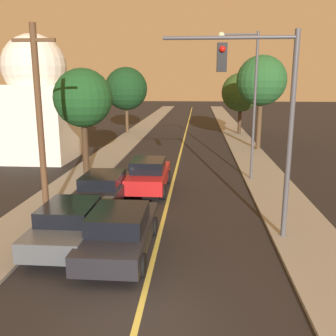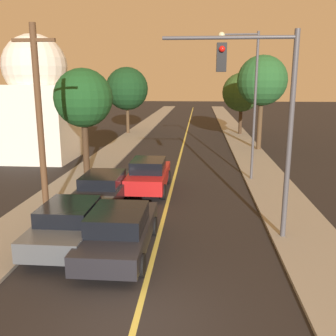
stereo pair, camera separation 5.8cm
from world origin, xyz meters
name	(u,v)px [view 1 (the left image)]	position (x,y,z in m)	size (l,w,h in m)	color
ground_plane	(137,323)	(0.00, 0.00, 0.00)	(200.00, 200.00, 0.00)	black
road_surface	(186,129)	(0.00, 36.00, 0.01)	(8.00, 80.00, 0.01)	black
sidewalk_left	(142,128)	(-5.25, 36.00, 0.06)	(2.50, 80.00, 0.12)	gray
sidewalk_right	(232,129)	(5.25, 36.00, 0.06)	(2.50, 80.00, 0.12)	gray
car_near_lane_front	(120,230)	(-1.12, 3.60, 0.77)	(2.05, 4.80, 1.50)	black
car_near_lane_second	(149,175)	(-1.12, 10.70, 0.85)	(1.94, 4.51, 1.66)	red
car_outer_lane_front	(72,222)	(-2.88, 4.10, 0.80)	(2.01, 4.65, 1.50)	#474C51
car_outer_lane_second	(104,188)	(-2.88, 8.54, 0.75)	(2.02, 5.07, 1.43)	black
traffic_signal_mast	(265,104)	(3.50, 5.15, 4.74)	(4.35, 0.42, 6.94)	#47474C
streetlamp_right	(246,88)	(3.87, 13.18, 5.13)	(2.14, 0.36, 7.87)	#47474C
utility_pole_left	(40,122)	(-4.60, 6.12, 3.97)	(1.60, 0.24, 7.38)	#513823
tree_left_near	(83,98)	(-5.25, 13.68, 4.50)	(3.34, 3.34, 6.09)	#3D2B1C
tree_left_far	(126,89)	(-6.17, 31.61, 4.71)	(4.40, 4.40, 6.80)	#4C3823
tree_right_near	(241,92)	(5.63, 31.85, 4.36)	(3.91, 3.91, 6.21)	#3D2B1C
tree_right_far	(261,81)	(6.18, 22.79, 5.49)	(3.87, 3.87, 7.34)	#4C3823
domed_building_left	(37,100)	(-9.81, 17.89, 4.21)	(4.62, 4.62, 8.58)	silver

